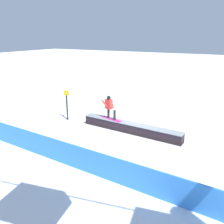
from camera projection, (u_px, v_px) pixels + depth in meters
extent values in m
plane|color=white|center=(130.00, 132.00, 13.74)|extent=(120.00, 120.00, 0.00)
cube|color=black|center=(130.00, 128.00, 13.67)|extent=(5.93, 0.83, 0.52)
cube|color=black|center=(130.00, 130.00, 13.70)|extent=(5.94, 0.85, 0.12)
cube|color=#8C9598|center=(130.00, 123.00, 13.58)|extent=(5.94, 0.89, 0.04)
cube|color=#BF2C8D|center=(111.00, 119.00, 14.22)|extent=(1.48, 0.65, 0.01)
cylinder|color=black|center=(108.00, 113.00, 14.29)|extent=(0.17, 0.17, 0.57)
cylinder|color=black|center=(115.00, 115.00, 13.97)|extent=(0.17, 0.17, 0.57)
cube|color=red|center=(109.00, 104.00, 14.10)|extent=(0.45, 0.33, 0.55)
sphere|color=black|center=(109.00, 97.00, 13.99)|extent=(0.22, 0.22, 0.22)
cylinder|color=red|center=(105.00, 104.00, 14.10)|extent=(0.50, 0.21, 0.40)
cylinder|color=red|center=(112.00, 103.00, 14.14)|extent=(0.30, 0.16, 0.54)
cube|color=#3582E2|center=(81.00, 159.00, 9.80)|extent=(11.64, 0.69, 1.02)
cylinder|color=#262628|center=(67.00, 108.00, 15.55)|extent=(0.10, 0.10, 1.61)
cube|color=yellow|center=(66.00, 93.00, 15.26)|extent=(0.40, 0.04, 0.30)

